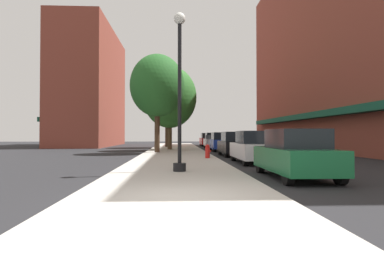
{
  "coord_description": "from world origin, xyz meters",
  "views": [
    {
      "loc": [
        -0.04,
        -7.18,
        1.48
      ],
      "look_at": [
        1.11,
        15.98,
        1.92
      ],
      "focal_mm": 31.4,
      "sensor_mm": 36.0,
      "label": 1
    }
  ],
  "objects_px": {
    "car_blue": "(221,142)",
    "car_silver": "(213,141)",
    "parking_meter_far": "(209,143)",
    "car_white": "(254,147)",
    "tree_far": "(167,99)",
    "car_black": "(234,144)",
    "lamppost": "(180,88)",
    "car_green": "(295,154)",
    "parking_meter_near": "(207,142)",
    "car_red": "(208,140)",
    "tree_near": "(170,97)",
    "tree_mid": "(157,86)",
    "fire_hydrant": "(208,151)"
  },
  "relations": [
    {
      "from": "fire_hydrant",
      "to": "car_black",
      "type": "xyz_separation_m",
      "value": [
        2.19,
        3.55,
        0.29
      ]
    },
    {
      "from": "tree_near",
      "to": "parking_meter_near",
      "type": "bearing_deg",
      "value": -72.47
    },
    {
      "from": "parking_meter_near",
      "to": "parking_meter_far",
      "type": "distance_m",
      "value": 1.79
    },
    {
      "from": "lamppost",
      "to": "car_green",
      "type": "xyz_separation_m",
      "value": [
        3.88,
        -1.27,
        -2.39
      ]
    },
    {
      "from": "car_black",
      "to": "fire_hydrant",
      "type": "bearing_deg",
      "value": -120.47
    },
    {
      "from": "tree_near",
      "to": "car_white",
      "type": "xyz_separation_m",
      "value": [
        4.55,
        -13.44,
        -4.05
      ]
    },
    {
      "from": "parking_meter_far",
      "to": "car_black",
      "type": "xyz_separation_m",
      "value": [
        1.95,
        2.31,
        -0.14
      ]
    },
    {
      "from": "tree_mid",
      "to": "car_silver",
      "type": "bearing_deg",
      "value": 60.76
    },
    {
      "from": "car_white",
      "to": "car_blue",
      "type": "distance_m",
      "value": 12.4
    },
    {
      "from": "tree_far",
      "to": "car_white",
      "type": "bearing_deg",
      "value": -76.02
    },
    {
      "from": "car_white",
      "to": "car_silver",
      "type": "distance_m",
      "value": 18.57
    },
    {
      "from": "lamppost",
      "to": "parking_meter_near",
      "type": "xyz_separation_m",
      "value": [
        1.93,
        9.88,
        -2.25
      ]
    },
    {
      "from": "lamppost",
      "to": "tree_mid",
      "type": "bearing_deg",
      "value": 96.59
    },
    {
      "from": "parking_meter_near",
      "to": "tree_far",
      "type": "relative_size",
      "value": 0.16
    },
    {
      "from": "tree_near",
      "to": "car_black",
      "type": "distance_m",
      "value": 9.84
    },
    {
      "from": "fire_hydrant",
      "to": "tree_far",
      "type": "distance_m",
      "value": 18.65
    },
    {
      "from": "fire_hydrant",
      "to": "parking_meter_near",
      "type": "relative_size",
      "value": 0.6
    },
    {
      "from": "car_red",
      "to": "car_green",
      "type": "bearing_deg",
      "value": -87.79
    },
    {
      "from": "car_blue",
      "to": "car_silver",
      "type": "xyz_separation_m",
      "value": [
        0.0,
        6.17,
        0.0
      ]
    },
    {
      "from": "tree_far",
      "to": "car_green",
      "type": "bearing_deg",
      "value": -79.14
    },
    {
      "from": "parking_meter_near",
      "to": "car_black",
      "type": "distance_m",
      "value": 2.02
    },
    {
      "from": "parking_meter_far",
      "to": "car_white",
      "type": "relative_size",
      "value": 0.3
    },
    {
      "from": "parking_meter_near",
      "to": "car_green",
      "type": "xyz_separation_m",
      "value": [
        1.95,
        -11.15,
        -0.14
      ]
    },
    {
      "from": "tree_mid",
      "to": "car_black",
      "type": "relative_size",
      "value": 1.76
    },
    {
      "from": "lamppost",
      "to": "car_green",
      "type": "distance_m",
      "value": 4.73
    },
    {
      "from": "car_blue",
      "to": "car_red",
      "type": "bearing_deg",
      "value": 91.67
    },
    {
      "from": "tree_far",
      "to": "car_black",
      "type": "distance_m",
      "value": 15.76
    },
    {
      "from": "tree_mid",
      "to": "car_red",
      "type": "xyz_separation_m",
      "value": [
        5.44,
        15.93,
        -4.44
      ]
    },
    {
      "from": "car_black",
      "to": "car_red",
      "type": "height_order",
      "value": "same"
    },
    {
      "from": "parking_meter_near",
      "to": "car_black",
      "type": "xyz_separation_m",
      "value": [
        1.95,
        0.52,
        -0.14
      ]
    },
    {
      "from": "parking_meter_near",
      "to": "tree_far",
      "type": "height_order",
      "value": "tree_far"
    },
    {
      "from": "car_silver",
      "to": "tree_mid",
      "type": "bearing_deg",
      "value": -121.39
    },
    {
      "from": "tree_near",
      "to": "tree_far",
      "type": "bearing_deg",
      "value": 93.63
    },
    {
      "from": "car_red",
      "to": "tree_far",
      "type": "bearing_deg",
      "value": -133.61
    },
    {
      "from": "tree_near",
      "to": "car_blue",
      "type": "distance_m",
      "value": 6.18
    },
    {
      "from": "car_silver",
      "to": "car_red",
      "type": "relative_size",
      "value": 1.0
    },
    {
      "from": "car_blue",
      "to": "car_green",
      "type": "bearing_deg",
      "value": -88.33
    },
    {
      "from": "parking_meter_near",
      "to": "car_blue",
      "type": "height_order",
      "value": "car_blue"
    },
    {
      "from": "fire_hydrant",
      "to": "lamppost",
      "type": "bearing_deg",
      "value": -103.91
    },
    {
      "from": "car_green",
      "to": "car_black",
      "type": "height_order",
      "value": "same"
    },
    {
      "from": "car_blue",
      "to": "tree_near",
      "type": "bearing_deg",
      "value": 168.8
    },
    {
      "from": "parking_meter_far",
      "to": "tree_mid",
      "type": "xyz_separation_m",
      "value": [
        -3.49,
        5.44,
        4.3
      ]
    },
    {
      "from": "lamppost",
      "to": "car_red",
      "type": "height_order",
      "value": "lamppost"
    },
    {
      "from": "parking_meter_near",
      "to": "car_silver",
      "type": "height_order",
      "value": "car_silver"
    },
    {
      "from": "parking_meter_far",
      "to": "fire_hydrant",
      "type": "bearing_deg",
      "value": -100.86
    },
    {
      "from": "parking_meter_far",
      "to": "car_black",
      "type": "bearing_deg",
      "value": 49.84
    },
    {
      "from": "parking_meter_near",
      "to": "car_white",
      "type": "bearing_deg",
      "value": -69.45
    },
    {
      "from": "tree_mid",
      "to": "fire_hydrant",
      "type": "bearing_deg",
      "value": -64.02
    },
    {
      "from": "parking_meter_far",
      "to": "car_white",
      "type": "xyz_separation_m",
      "value": [
        1.95,
        -3.41,
        -0.14
      ]
    },
    {
      "from": "car_green",
      "to": "car_silver",
      "type": "bearing_deg",
      "value": 89.76
    }
  ]
}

